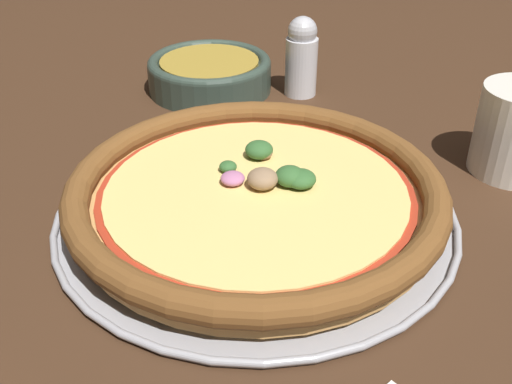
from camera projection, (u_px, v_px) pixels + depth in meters
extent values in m
plane|color=#3D2616|center=(256.00, 217.00, 0.54)|extent=(3.00, 3.00, 0.00)
cylinder|color=#9E9EA3|center=(256.00, 214.00, 0.54)|extent=(0.35, 0.35, 0.01)
torus|color=#9E9EA3|center=(256.00, 211.00, 0.53)|extent=(0.36, 0.36, 0.01)
cylinder|color=tan|center=(256.00, 201.00, 0.53)|extent=(0.31, 0.31, 0.02)
torus|color=brown|center=(256.00, 188.00, 0.52)|extent=(0.33, 0.33, 0.02)
cylinder|color=#A32D19|center=(256.00, 192.00, 0.52)|extent=(0.28, 0.28, 0.00)
cylinder|color=#EAC670|center=(256.00, 190.00, 0.52)|extent=(0.26, 0.26, 0.00)
ellipsoid|color=#33602D|center=(299.00, 179.00, 0.52)|extent=(0.02, 0.02, 0.01)
ellipsoid|color=#33602D|center=(228.00, 167.00, 0.55)|extent=(0.02, 0.02, 0.01)
ellipsoid|color=#33602D|center=(259.00, 150.00, 0.57)|extent=(0.04, 0.04, 0.02)
ellipsoid|color=#8E7051|center=(263.00, 152.00, 0.56)|extent=(0.03, 0.03, 0.01)
ellipsoid|color=#33602D|center=(290.00, 176.00, 0.52)|extent=(0.03, 0.03, 0.02)
ellipsoid|color=#33602D|center=(300.00, 179.00, 0.52)|extent=(0.04, 0.04, 0.01)
ellipsoid|color=#B26B93|center=(233.00, 178.00, 0.53)|extent=(0.03, 0.03, 0.01)
ellipsoid|color=#8E7051|center=(265.00, 181.00, 0.52)|extent=(0.03, 0.03, 0.02)
cylinder|color=#334238|center=(210.00, 77.00, 0.77)|extent=(0.16, 0.16, 0.04)
torus|color=#334238|center=(209.00, 63.00, 0.76)|extent=(0.16, 0.16, 0.01)
cylinder|color=olive|center=(209.00, 62.00, 0.76)|extent=(0.13, 0.13, 0.00)
cylinder|color=silver|center=(301.00, 67.00, 0.75)|extent=(0.04, 0.04, 0.07)
sphere|color=#B2B2B7|center=(303.00, 31.00, 0.73)|extent=(0.04, 0.04, 0.04)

